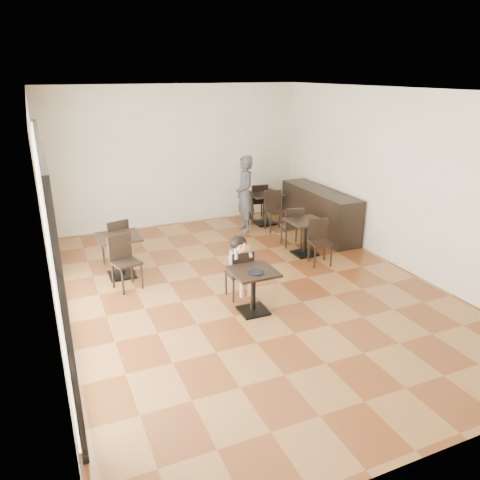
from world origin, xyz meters
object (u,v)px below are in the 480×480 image
chair_left_b (126,263)px  chair_back_b (275,211)px  chair_mid_a (292,226)px  chair_back_a (257,201)px  child_chair (239,273)px  chair_left_a (115,242)px  child_table (253,291)px  adult_patron (245,194)px  cafe_table_mid (305,237)px  cafe_table_back (264,209)px  child (239,267)px  cafe_table_left (121,256)px  chair_mid_b (321,243)px

chair_left_b → chair_back_b: (3.69, 1.72, -0.00)m
chair_mid_a → chair_back_a: 1.96m
child_chair → chair_left_a: chair_left_a is taller
child_table → chair_mid_a: bearing=49.7°
adult_patron → cafe_table_mid: 1.95m
chair_mid_a → chair_left_a: size_ratio=0.94×
cafe_table_back → chair_mid_a: 1.57m
child_table → cafe_table_mid: 2.62m
child_table → chair_mid_a: 3.02m
child_table → cafe_table_mid: cafe_table_mid is taller
child → cafe_table_left: child is taller
child → chair_back_a: bearing=60.5°
cafe_table_mid → cafe_table_back: 2.12m
child_table → chair_back_b: bearing=57.6°
chair_left_a → child: bearing=109.4°
cafe_table_back → chair_mid_b: (-0.15, -2.66, 0.05)m
child_chair → chair_mid_b: 2.06m
child_table → chair_back_a: bearing=63.7°
child_table → adult_patron: 3.88m
chair_left_a → chair_left_b: size_ratio=1.00×
cafe_table_back → chair_back_a: size_ratio=0.83×
chair_back_b → chair_back_a: bearing=97.0°
cafe_table_left → chair_left_b: size_ratio=0.83×
chair_mid_b → chair_back_a: 3.06m
adult_patron → chair_back_b: adult_patron is taller
chair_mid_a → chair_left_a: (-3.54, 0.39, 0.03)m
chair_back_a → chair_back_b: bearing=97.0°
child → chair_back_a: 4.26m
child_table → chair_left_b: (-1.59, 1.59, 0.11)m
cafe_table_mid → chair_back_b: 1.57m
cafe_table_left → chair_left_b: (0.00, -0.55, 0.08)m
child_chair → cafe_table_back: bearing=-122.4°
child_chair → chair_left_b: (-1.59, 1.04, 0.04)m
child → chair_mid_b: size_ratio=1.22×
child → cafe_table_back: bearing=57.6°
adult_patron → chair_mid_a: adult_patron is taller
cafe_table_mid → cafe_table_left: bearing=173.7°
child → chair_left_a: bearing=126.6°
child_table → cafe_table_back: (2.10, 3.86, 0.03)m
cafe_table_mid → chair_left_b: bearing=-177.5°
adult_patron → cafe_table_left: adult_patron is taller
cafe_table_back → chair_back_a: 0.40m
cafe_table_mid → chair_left_a: 3.67m
chair_left_a → chair_left_b: (0.00, -1.10, 0.00)m
chair_mid_a → chair_back_a: (0.15, 1.96, 0.03)m
cafe_table_left → cafe_table_back: size_ratio=1.01×
child → cafe_table_back: (2.10, 3.31, -0.14)m
cafe_table_back → child_chair: bearing=-122.4°
cafe_table_back → chair_mid_b: 2.67m
cafe_table_left → chair_left_b: chair_left_b is taller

